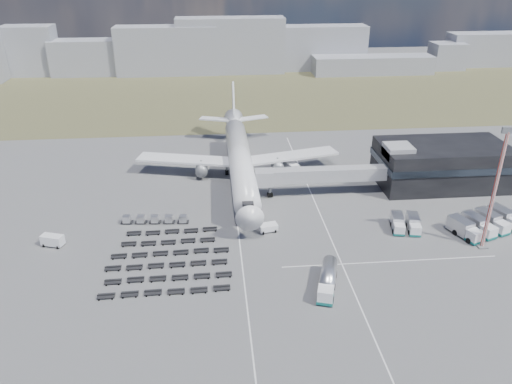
{
  "coord_description": "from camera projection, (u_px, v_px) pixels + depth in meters",
  "views": [
    {
      "loc": [
        -6.35,
        -81.74,
        51.14
      ],
      "look_at": [
        2.47,
        15.01,
        4.0
      ],
      "focal_mm": 35.0,
      "sensor_mm": 36.0,
      "label": 1
    }
  ],
  "objects": [
    {
      "name": "airliner",
      "position": [
        240.0,
        157.0,
        122.77
      ],
      "size": [
        51.59,
        64.53,
        17.62
      ],
      "color": "white",
      "rests_on": "ground"
    },
    {
      "name": "skyline",
      "position": [
        183.0,
        52.0,
        225.72
      ],
      "size": [
        303.08,
        24.9,
        24.45
      ],
      "color": "gray",
      "rests_on": "ground"
    },
    {
      "name": "floodlight_mast",
      "position": [
        495.0,
        190.0,
        90.29
      ],
      "size": [
        2.28,
        1.85,
        23.99
      ],
      "rotation": [
        0.0,
        0.0,
        -0.14
      ],
      "color": "red",
      "rests_on": "ground"
    },
    {
      "name": "uld_row",
      "position": [
        155.0,
        219.0,
        103.37
      ],
      "size": [
        14.1,
        2.57,
        1.54
      ],
      "rotation": [
        0.0,
        0.0,
        -0.08
      ],
      "color": "black",
      "rests_on": "ground"
    },
    {
      "name": "grass_strip",
      "position": [
        228.0,
        96.0,
        194.63
      ],
      "size": [
        420.0,
        90.0,
        0.01
      ],
      "primitive_type": "cube",
      "color": "#4D492E",
      "rests_on": "ground"
    },
    {
      "name": "lane_markings",
      "position": [
        298.0,
        235.0,
        99.56
      ],
      "size": [
        47.12,
        110.0,
        0.01
      ],
      "color": "silver",
      "rests_on": "ground"
    },
    {
      "name": "service_trucks_far",
      "position": [
        485.0,
        223.0,
        100.41
      ],
      "size": [
        15.38,
        11.72,
        3.03
      ],
      "rotation": [
        0.0,
        0.0,
        0.35
      ],
      "color": "white",
      "rests_on": "ground"
    },
    {
      "name": "utility_van",
      "position": [
        53.0,
        241.0,
        95.36
      ],
      "size": [
        4.6,
        3.13,
        2.26
      ],
      "primitive_type": "cube",
      "rotation": [
        0.0,
        0.0,
        -0.32
      ],
      "color": "white",
      "rests_on": "ground"
    },
    {
      "name": "jet_bridge",
      "position": [
        313.0,
        175.0,
        113.47
      ],
      "size": [
        30.3,
        3.8,
        7.05
      ],
      "color": "#939399",
      "rests_on": "ground"
    },
    {
      "name": "catering_truck",
      "position": [
        290.0,
        167.0,
        127.12
      ],
      "size": [
        4.22,
        6.2,
        2.64
      ],
      "rotation": [
        0.0,
        0.0,
        0.36
      ],
      "color": "white",
      "rests_on": "ground"
    },
    {
      "name": "service_trucks_near",
      "position": [
        406.0,
        223.0,
        100.85
      ],
      "size": [
        6.53,
        7.35,
        2.58
      ],
      "rotation": [
        0.0,
        0.0,
        -0.2
      ],
      "color": "white",
      "rests_on": "ground"
    },
    {
      "name": "baggage_dollies",
      "position": [
        167.0,
        260.0,
        90.87
      ],
      "size": [
        23.04,
        21.8,
        0.68
      ],
      "rotation": [
        0.0,
        0.0,
        0.03
      ],
      "color": "black",
      "rests_on": "ground"
    },
    {
      "name": "terminal",
      "position": [
        441.0,
        164.0,
        119.16
      ],
      "size": [
        30.4,
        16.4,
        11.0
      ],
      "color": "black",
      "rests_on": "ground"
    },
    {
      "name": "pushback_tug",
      "position": [
        268.0,
        228.0,
        100.43
      ],
      "size": [
        4.01,
        2.77,
        1.61
      ],
      "primitive_type": "cube",
      "rotation": [
        0.0,
        0.0,
        0.21
      ],
      "color": "white",
      "rests_on": "ground"
    },
    {
      "name": "ground",
      "position": [
        250.0,
        245.0,
        96.08
      ],
      "size": [
        420.0,
        420.0,
        0.0
      ],
      "primitive_type": "plane",
      "color": "#565659",
      "rests_on": "ground"
    },
    {
      "name": "fuel_tanker",
      "position": [
        328.0,
        280.0,
        83.1
      ],
      "size": [
        5.59,
        10.67,
        3.35
      ],
      "rotation": [
        0.0,
        0.0,
        -0.3
      ],
      "color": "white",
      "rests_on": "ground"
    }
  ]
}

